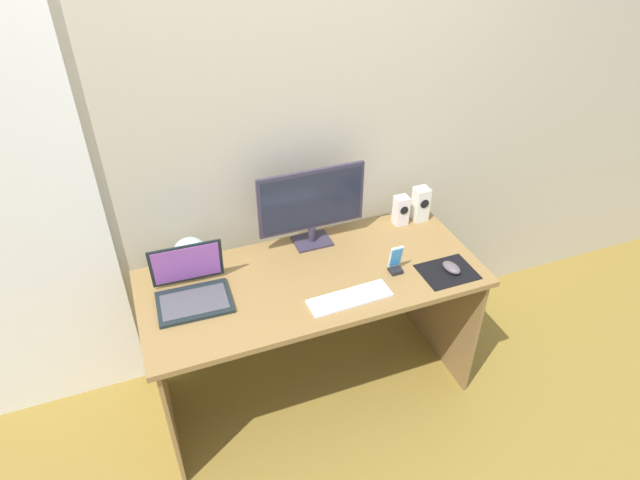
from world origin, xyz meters
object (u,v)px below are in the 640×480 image
at_px(fishbowl, 191,255).
at_px(speaker_right, 421,204).
at_px(speaker_near_monitor, 401,210).
at_px(mouse, 451,268).
at_px(phone_in_dock, 396,263).
at_px(keyboard_external, 350,298).
at_px(monitor, 312,204).
at_px(laptop, 192,289).

bearing_deg(fishbowl, speaker_right, -0.18).
height_order(speaker_near_monitor, mouse, speaker_near_monitor).
height_order(fishbowl, phone_in_dock, fishbowl).
xyz_separation_m(fishbowl, mouse, (1.11, -0.44, -0.06)).
bearing_deg(speaker_near_monitor, mouse, -85.55).
bearing_deg(speaker_near_monitor, keyboard_external, -136.77).
bearing_deg(speaker_right, monitor, 179.70).
height_order(speaker_near_monitor, laptop, laptop).
relative_size(monitor, laptop, 1.62).
relative_size(fishbowl, mouse, 1.66).
height_order(keyboard_external, phone_in_dock, phone_in_dock).
bearing_deg(speaker_right, phone_in_dock, -132.69).
bearing_deg(keyboard_external, speaker_right, 35.32).
relative_size(laptop, fishbowl, 1.94).
xyz_separation_m(speaker_near_monitor, fishbowl, (-1.07, 0.00, 0.00)).
xyz_separation_m(speaker_right, speaker_near_monitor, (-0.11, -0.00, -0.01)).
distance_m(monitor, speaker_near_monitor, 0.51).
bearing_deg(monitor, speaker_near_monitor, -0.37).
bearing_deg(fishbowl, mouse, -21.82).
xyz_separation_m(mouse, phone_in_dock, (-0.24, 0.09, 0.03)).
distance_m(speaker_right, speaker_near_monitor, 0.11).
relative_size(monitor, fishbowl, 3.16).
relative_size(speaker_near_monitor, keyboard_external, 0.42).
bearing_deg(speaker_near_monitor, speaker_right, 0.02).
bearing_deg(monitor, mouse, -40.48).
bearing_deg(mouse, keyboard_external, 169.28).
height_order(monitor, mouse, monitor).
bearing_deg(monitor, speaker_right, -0.30).
xyz_separation_m(speaker_near_monitor, keyboard_external, (-0.48, -0.45, -0.07)).
height_order(monitor, phone_in_dock, monitor).
distance_m(monitor, keyboard_external, 0.50).
height_order(fishbowl, keyboard_external, fishbowl).
relative_size(speaker_right, mouse, 1.83).
bearing_deg(monitor, phone_in_dock, -51.67).
distance_m(speaker_near_monitor, phone_in_dock, 0.41).
xyz_separation_m(monitor, fishbowl, (-0.59, 0.00, -0.14)).
bearing_deg(monitor, keyboard_external, -89.09).
height_order(monitor, speaker_right, monitor).
bearing_deg(mouse, phone_in_dock, 147.33).
distance_m(monitor, speaker_right, 0.61).
xyz_separation_m(laptop, fishbowl, (0.04, 0.20, 0.03)).
height_order(mouse, phone_in_dock, phone_in_dock).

